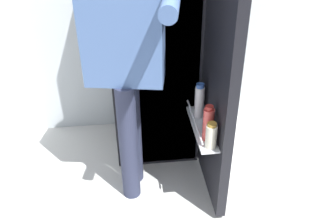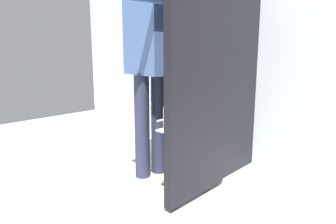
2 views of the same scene
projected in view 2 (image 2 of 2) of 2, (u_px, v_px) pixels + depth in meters
name	position (u px, v px, depth m)	size (l,w,h in m)	color
ground_plane	(166.00, 182.00, 2.39)	(6.12, 6.12, 0.00)	silver
kitchen_wall	(231.00, 16.00, 2.79)	(4.40, 0.10, 2.68)	silver
refrigerator	(207.00, 69.00, 2.56)	(0.67, 1.20, 1.75)	black
person	(150.00, 52.00, 2.34)	(0.56, 0.81, 1.67)	#2D334C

